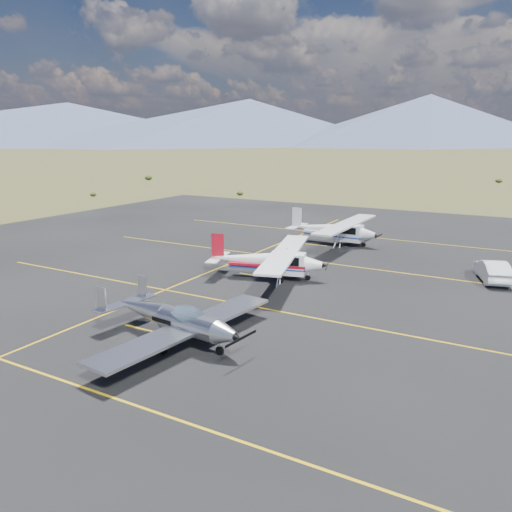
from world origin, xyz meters
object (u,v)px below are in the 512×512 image
Objects in this scene: sedan at (492,270)px; aircraft_low_wing at (176,319)px; aircraft_cessna at (268,260)px; aircraft_plain at (334,229)px.

aircraft_low_wing is at bearing 38.32° from sedan.
aircraft_cessna is (-1.24, 11.22, 0.19)m from aircraft_low_wing.
aircraft_plain is (-1.35, 23.48, 0.23)m from aircraft_low_wing.
aircraft_plain reaches higher than aircraft_cessna.
sedan is (12.91, 6.51, -0.55)m from aircraft_cessna.
aircraft_cessna is 14.47m from sedan.
aircraft_cessna reaches higher than sedan.
aircraft_cessna is at bearing 102.87° from aircraft_low_wing.
aircraft_plain is at bearing -42.15° from sedan.
aircraft_low_wing is at bearing -99.67° from aircraft_cessna.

